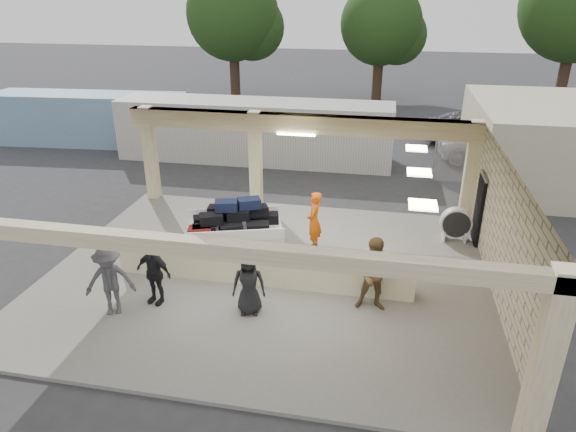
% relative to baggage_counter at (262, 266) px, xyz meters
% --- Properties ---
extents(ground, '(120.00, 120.00, 0.00)m').
position_rel_baggage_counter_xyz_m(ground, '(0.00, 0.50, -0.59)').
color(ground, '#2C2C2E').
rests_on(ground, ground).
extents(pavilion, '(12.01, 10.00, 3.55)m').
position_rel_baggage_counter_xyz_m(pavilion, '(0.21, 1.16, 0.76)').
color(pavilion, slate).
rests_on(pavilion, ground).
extents(baggage_counter, '(8.20, 0.58, 0.98)m').
position_rel_baggage_counter_xyz_m(baggage_counter, '(0.00, 0.00, 0.00)').
color(baggage_counter, beige).
rests_on(baggage_counter, pavilion).
extents(luggage_cart, '(3.18, 2.49, 1.63)m').
position_rel_baggage_counter_xyz_m(luggage_cart, '(-1.25, 1.61, 0.39)').
color(luggage_cart, silver).
rests_on(luggage_cart, pavilion).
extents(drum_fan, '(0.97, 0.53, 1.06)m').
position_rel_baggage_counter_xyz_m(drum_fan, '(5.32, 3.68, 0.08)').
color(drum_fan, silver).
rests_on(drum_fan, pavilion).
extents(baggage_handler, '(0.39, 0.68, 1.82)m').
position_rel_baggage_counter_xyz_m(baggage_handler, '(1.07, 2.22, 0.42)').
color(baggage_handler, '#E2580B').
rests_on(baggage_handler, pavilion).
extents(passenger_a, '(0.95, 0.45, 1.91)m').
position_rel_baggage_counter_xyz_m(passenger_a, '(3.01, -0.69, 0.47)').
color(passenger_a, brown).
rests_on(passenger_a, pavilion).
extents(passenger_b, '(1.03, 0.56, 1.67)m').
position_rel_baggage_counter_xyz_m(passenger_b, '(-2.39, -1.45, 0.35)').
color(passenger_b, black).
rests_on(passenger_b, pavilion).
extents(passenger_c, '(1.22, 0.81, 1.79)m').
position_rel_baggage_counter_xyz_m(passenger_c, '(-3.20, -2.10, 0.41)').
color(passenger_c, '#444448').
rests_on(passenger_c, pavilion).
extents(passenger_d, '(0.84, 0.46, 1.62)m').
position_rel_baggage_counter_xyz_m(passenger_d, '(0.04, -1.43, 0.32)').
color(passenger_d, black).
rests_on(passenger_d, pavilion).
extents(car_white_a, '(5.21, 2.58, 1.47)m').
position_rel_baggage_counter_xyz_m(car_white_a, '(8.03, 12.78, 0.15)').
color(car_white_a, silver).
rests_on(car_white_a, ground).
extents(car_white_b, '(4.52, 2.04, 1.39)m').
position_rel_baggage_counter_xyz_m(car_white_b, '(10.67, 13.60, 0.11)').
color(car_white_b, silver).
rests_on(car_white_b, ground).
extents(car_dark, '(4.89, 2.48, 1.55)m').
position_rel_baggage_counter_xyz_m(car_dark, '(7.25, 15.27, 0.19)').
color(car_dark, black).
rests_on(car_dark, ground).
extents(container_white, '(12.62, 2.60, 2.73)m').
position_rel_baggage_counter_xyz_m(container_white, '(-3.02, 10.90, 0.78)').
color(container_white, beige).
rests_on(container_white, ground).
extents(container_blue, '(9.96, 3.08, 2.55)m').
position_rel_baggage_counter_xyz_m(container_blue, '(-12.05, 12.01, 0.69)').
color(container_blue, '#7BA0C5').
rests_on(container_blue, ground).
extents(tree_left, '(6.60, 6.30, 9.00)m').
position_rel_baggage_counter_xyz_m(tree_left, '(-7.68, 24.66, 5.00)').
color(tree_left, '#382619').
rests_on(tree_left, ground).
extents(tree_mid, '(6.00, 5.60, 8.00)m').
position_rel_baggage_counter_xyz_m(tree_mid, '(2.32, 26.66, 4.38)').
color(tree_mid, '#382619').
rests_on(tree_mid, ground).
extents(adjacent_building, '(6.00, 8.00, 3.20)m').
position_rel_baggage_counter_xyz_m(adjacent_building, '(9.50, 10.50, 1.01)').
color(adjacent_building, '#C0BA99').
rests_on(adjacent_building, ground).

